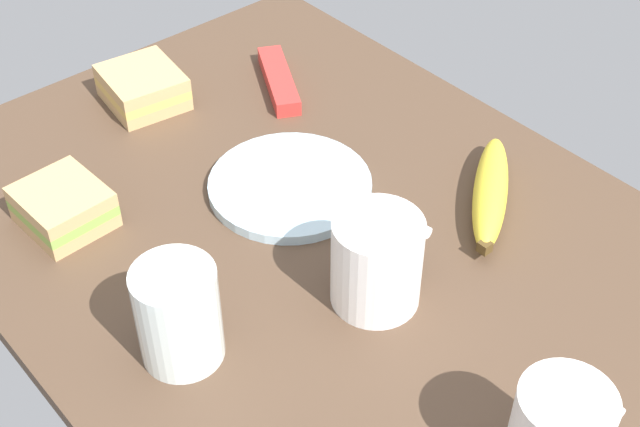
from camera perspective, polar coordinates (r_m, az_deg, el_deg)
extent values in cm
cube|color=#4C3828|center=(95.19, 0.00, -1.80)|extent=(90.00, 64.00, 2.00)
cylinder|color=silver|center=(99.79, -1.94, 1.82)|extent=(18.46, 18.46, 1.20)
cylinder|color=white|center=(84.74, 3.66, -3.12)|extent=(8.81, 8.81, 9.77)
cylinder|color=black|center=(81.72, 3.79, -0.93)|extent=(7.75, 7.75, 0.40)
cylinder|color=white|center=(88.11, 5.95, -0.74)|extent=(4.12, 1.91, 1.20)
cylinder|color=tan|center=(70.65, 15.67, -11.60)|extent=(6.83, 6.83, 0.40)
cylinder|color=white|center=(76.71, 17.77, -11.39)|extent=(3.58, 1.49, 1.20)
cube|color=tan|center=(115.76, -11.23, 7.39)|extent=(11.00, 10.16, 1.60)
cube|color=#D8B259|center=(115.00, -11.33, 7.96)|extent=(11.00, 10.16, 1.20)
cube|color=tan|center=(114.25, -11.42, 8.55)|extent=(11.00, 10.16, 1.60)
cube|color=tan|center=(99.29, -16.04, -0.19)|extent=(9.57, 8.70, 1.60)
cube|color=#8CB24C|center=(98.40, -16.19, 0.42)|extent=(9.57, 8.70, 1.20)
cube|color=tan|center=(97.53, -16.34, 1.03)|extent=(9.57, 8.70, 1.60)
cylinder|color=silver|center=(80.60, -9.10, -6.45)|extent=(7.71, 7.71, 10.24)
cylinder|color=white|center=(81.37, -9.02, -6.94)|extent=(6.94, 6.94, 8.16)
ellipsoid|color=yellow|center=(98.78, 10.90, 1.42)|extent=(14.46, 17.37, 3.71)
cube|color=#4C3819|center=(91.98, 10.55, -2.13)|extent=(1.20, 1.20, 1.20)
cube|color=red|center=(116.45, -2.67, 8.55)|extent=(13.80, 9.35, 2.00)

